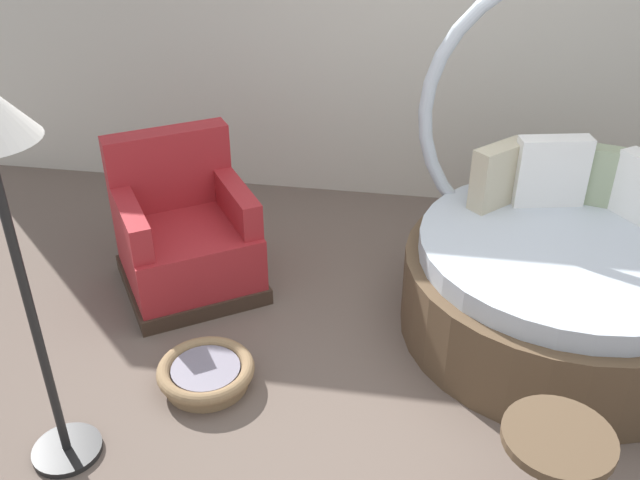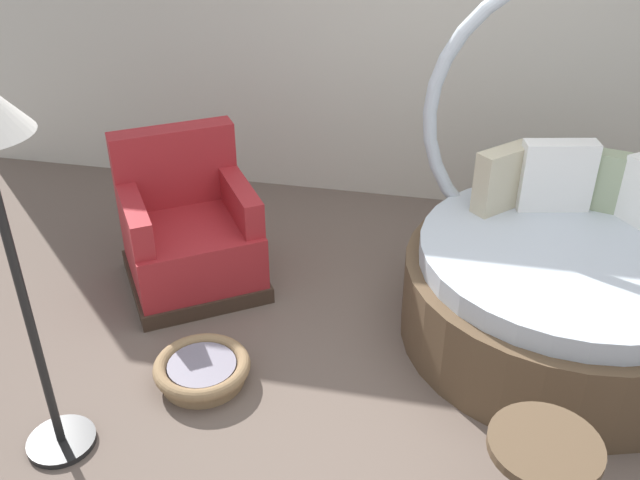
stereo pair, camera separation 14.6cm
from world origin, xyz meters
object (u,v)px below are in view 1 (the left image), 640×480
Objects in this scene: side_table at (555,452)px; pet_basket at (206,373)px; round_daybed at (564,265)px; red_armchair at (185,237)px.

pet_basket is at bearing 160.18° from side_table.
round_daybed reaches higher than red_armchair.
pet_basket is (0.39, -0.90, -0.26)m from red_armchair.
side_table is at bearing -98.57° from round_daybed.
side_table is at bearing -19.82° from pet_basket.
red_armchair is 2.52m from side_table.
red_armchair is 2.17× the size of pet_basket.
pet_basket is at bearing -155.49° from round_daybed.
round_daybed is at bearing 81.43° from side_table.
side_table is (-0.22, -1.43, 0.02)m from round_daybed.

